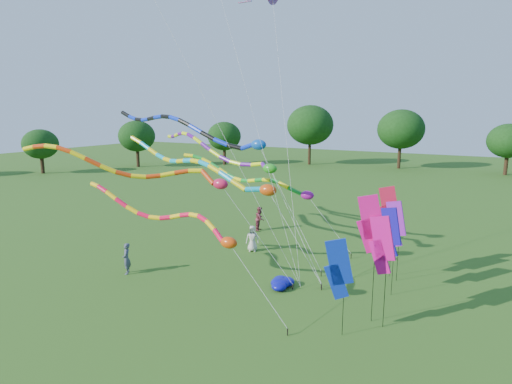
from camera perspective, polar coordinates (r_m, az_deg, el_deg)
The scene contains 18 objects.
ground at distance 19.63m, azimuth -5.94°, elevation -15.84°, with size 160.00×160.00×0.00m, color #255817.
tree_ring at distance 13.88m, azimuth 4.06°, elevation -3.57°, with size 119.78×119.74×9.43m.
tube_kite_red at distance 20.19m, azimuth -10.63°, elevation -3.64°, with size 11.53×1.34×5.62m.
tube_kite_orange at distance 22.19m, azimuth -14.48°, elevation 2.88°, with size 13.03×4.94×7.68m.
tube_kite_purple at distance 26.23m, azimuth -4.55°, elevation 5.31°, with size 13.77×5.08×8.00m.
tube_kite_blue at distance 27.52m, azimuth -8.21°, elevation 8.18°, with size 16.85×2.89×9.33m.
tube_kite_cyan at distance 25.64m, azimuth -6.75°, elevation 3.09°, with size 15.53×3.52×7.53m.
tube_kite_green at distance 28.84m, azimuth 0.30°, elevation 1.61°, with size 13.13×1.77×6.18m.
banner_pole_magenta_a at distance 18.08m, azimuth 14.98°, elevation -4.19°, with size 1.15×0.35×5.50m.
banner_pole_violet at distance 23.26m, azimuth 18.07°, elevation -4.09°, with size 1.16×0.29×4.29m.
banner_pole_blue_a at distance 17.10m, azimuth 10.91°, elevation -10.08°, with size 1.11×0.50×4.00m.
banner_pole_magenta_b at distance 18.03m, azimuth 16.40°, elevation -6.85°, with size 1.16×0.28×4.72m.
banner_pole_blue_b at distance 21.40m, azimuth 17.46°, elevation -5.17°, with size 1.13×0.44×4.34m.
banner_pole_red at distance 23.48m, azimuth 17.24°, elevation -2.22°, with size 1.15×0.32×4.96m.
blue_nylon_heap at distance 22.09m, azimuth 3.56°, elevation -11.99°, with size 1.32×1.33×0.55m.
person_a at distance 27.21m, azimuth -0.49°, elevation -6.22°, with size 0.81×0.53×1.65m, color beige.
person_b at distance 24.60m, azimuth -16.87°, elevation -8.49°, with size 0.63×0.41×1.72m, color #43485E.
person_c at distance 31.82m, azimuth 0.52°, elevation -3.57°, with size 0.87×0.68×1.80m, color maroon.
Camera 1 is at (10.26, -14.26, 8.77)m, focal length 30.00 mm.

